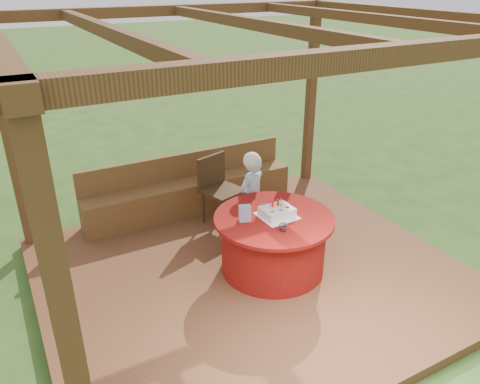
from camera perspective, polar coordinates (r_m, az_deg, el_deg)
name	(u,v)px	position (r m, az deg, el deg)	size (l,w,h in m)	color
ground	(250,278)	(5.48, 1.27, -10.48)	(60.00, 60.00, 0.00)	#2C4E1A
deck	(250,274)	(5.45, 1.28, -9.97)	(4.50, 4.00, 0.12)	brown
pergola	(253,66)	(4.52, 1.57, 15.11)	(4.50, 4.00, 2.72)	brown
bench	(190,192)	(6.63, -6.09, -0.06)	(3.00, 0.42, 0.80)	brown
table	(273,243)	(5.27, 4.05, -6.18)	(1.32, 1.32, 0.67)	maroon
chair	(218,186)	(6.20, -2.66, 0.76)	(0.58, 0.58, 0.91)	#3B2613
elderly_woman	(251,195)	(5.76, 1.40, -0.40)	(0.47, 0.39, 1.15)	#8EBAD3
birthday_cake	(277,212)	(5.10, 4.54, -2.42)	(0.40, 0.40, 0.18)	white
gift_bag	(245,213)	(4.98, 0.60, -2.61)	(0.12, 0.08, 0.18)	#C07CB0
drinking_glass	(283,228)	(4.83, 5.28, -4.36)	(0.09, 0.09, 0.08)	silver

